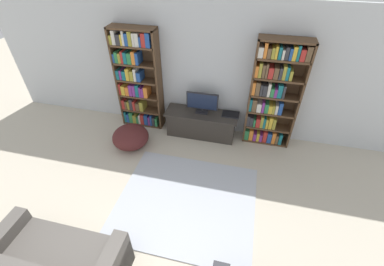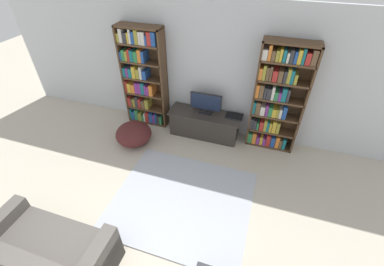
{
  "view_description": "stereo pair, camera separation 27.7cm",
  "coord_description": "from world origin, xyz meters",
  "px_view_note": "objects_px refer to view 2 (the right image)",
  "views": [
    {
      "loc": [
        0.78,
        -0.26,
        3.41
      ],
      "look_at": [
        -0.01,
        3.05,
        0.7
      ],
      "focal_mm": 24.0,
      "sensor_mm": 36.0,
      "label": 1
    },
    {
      "loc": [
        1.05,
        -0.19,
        3.41
      ],
      "look_at": [
        -0.01,
        3.05,
        0.7
      ],
      "focal_mm": 24.0,
      "sensor_mm": 36.0,
      "label": 2
    }
  ],
  "objects_px": {
    "beanbag_ottoman": "(134,134)",
    "television": "(206,103)",
    "couch_left_sectional": "(45,256)",
    "tv_stand": "(205,124)",
    "bookshelf_right": "(276,99)",
    "laptop": "(234,116)",
    "bookshelf_left": "(143,78)"
  },
  "relations": [
    {
      "from": "laptop",
      "to": "beanbag_ottoman",
      "type": "distance_m",
      "value": 2.03
    },
    {
      "from": "tv_stand",
      "to": "beanbag_ottoman",
      "type": "distance_m",
      "value": 1.45
    },
    {
      "from": "bookshelf_left",
      "to": "couch_left_sectional",
      "type": "relative_size",
      "value": 1.33
    },
    {
      "from": "bookshelf_left",
      "to": "beanbag_ottoman",
      "type": "bearing_deg",
      "value": -83.91
    },
    {
      "from": "laptop",
      "to": "couch_left_sectional",
      "type": "xyz_separation_m",
      "value": [
        -1.66,
        -3.32,
        -0.23
      ]
    },
    {
      "from": "tv_stand",
      "to": "beanbag_ottoman",
      "type": "bearing_deg",
      "value": -151.77
    },
    {
      "from": "bookshelf_right",
      "to": "laptop",
      "type": "distance_m",
      "value": 0.86
    },
    {
      "from": "bookshelf_right",
      "to": "laptop",
      "type": "xyz_separation_m",
      "value": [
        -0.7,
        -0.04,
        -0.5
      ]
    },
    {
      "from": "laptop",
      "to": "bookshelf_right",
      "type": "bearing_deg",
      "value": 3.32
    },
    {
      "from": "laptop",
      "to": "beanbag_ottoman",
      "type": "relative_size",
      "value": 0.48
    },
    {
      "from": "tv_stand",
      "to": "laptop",
      "type": "distance_m",
      "value": 0.64
    },
    {
      "from": "bookshelf_left",
      "to": "tv_stand",
      "type": "height_order",
      "value": "bookshelf_left"
    },
    {
      "from": "bookshelf_right",
      "to": "couch_left_sectional",
      "type": "xyz_separation_m",
      "value": [
        -2.37,
        -3.36,
        -0.73
      ]
    },
    {
      "from": "bookshelf_right",
      "to": "television",
      "type": "distance_m",
      "value": 1.31
    },
    {
      "from": "laptop",
      "to": "couch_left_sectional",
      "type": "height_order",
      "value": "couch_left_sectional"
    },
    {
      "from": "bookshelf_right",
      "to": "television",
      "type": "height_order",
      "value": "bookshelf_right"
    },
    {
      "from": "bookshelf_left",
      "to": "laptop",
      "type": "distance_m",
      "value": 2.0
    },
    {
      "from": "bookshelf_right",
      "to": "couch_left_sectional",
      "type": "distance_m",
      "value": 4.17
    },
    {
      "from": "laptop",
      "to": "beanbag_ottoman",
      "type": "bearing_deg",
      "value": -157.6
    },
    {
      "from": "beanbag_ottoman",
      "to": "bookshelf_right",
      "type": "bearing_deg",
      "value": 17.47
    },
    {
      "from": "tv_stand",
      "to": "couch_left_sectional",
      "type": "height_order",
      "value": "couch_left_sectional"
    },
    {
      "from": "television",
      "to": "laptop",
      "type": "height_order",
      "value": "television"
    },
    {
      "from": "television",
      "to": "couch_left_sectional",
      "type": "bearing_deg",
      "value": -108.4
    },
    {
      "from": "beanbag_ottoman",
      "to": "couch_left_sectional",
      "type": "bearing_deg",
      "value": -85.88
    },
    {
      "from": "couch_left_sectional",
      "to": "beanbag_ottoman",
      "type": "height_order",
      "value": "couch_left_sectional"
    },
    {
      "from": "tv_stand",
      "to": "couch_left_sectional",
      "type": "bearing_deg",
      "value": -108.6
    },
    {
      "from": "bookshelf_left",
      "to": "laptop",
      "type": "relative_size",
      "value": 6.08
    },
    {
      "from": "laptop",
      "to": "beanbag_ottoman",
      "type": "height_order",
      "value": "laptop"
    },
    {
      "from": "bookshelf_right",
      "to": "beanbag_ottoman",
      "type": "height_order",
      "value": "bookshelf_right"
    },
    {
      "from": "beanbag_ottoman",
      "to": "television",
      "type": "bearing_deg",
      "value": 29.53
    },
    {
      "from": "bookshelf_right",
      "to": "laptop",
      "type": "relative_size",
      "value": 6.08
    },
    {
      "from": "tv_stand",
      "to": "television",
      "type": "bearing_deg",
      "value": 90.0
    }
  ]
}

